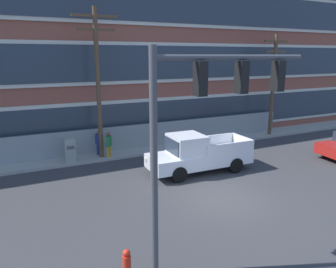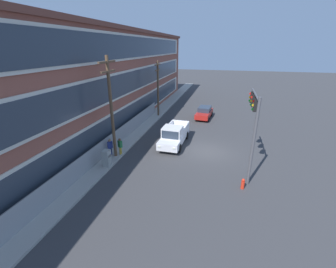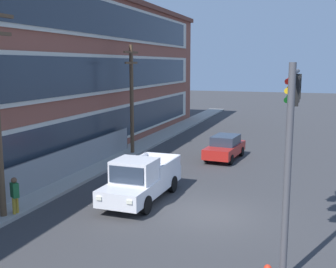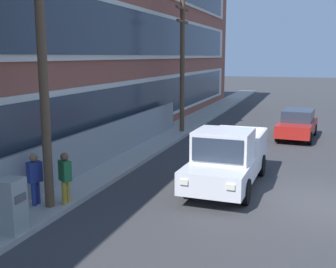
% 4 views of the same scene
% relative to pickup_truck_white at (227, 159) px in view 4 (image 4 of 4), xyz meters
% --- Properties ---
extents(ground_plane, '(160.00, 160.00, 0.00)m').
position_rel_pickup_truck_white_xyz_m(ground_plane, '(-0.83, -3.46, -0.97)').
color(ground_plane, '#38383A').
extents(sidewalk_building_side, '(80.00, 2.03, 0.16)m').
position_rel_pickup_truck_white_xyz_m(sidewalk_building_side, '(-0.83, 4.88, -0.89)').
color(sidewalk_building_side, '#9E9B93').
rests_on(sidewalk_building_side, ground).
extents(chain_link_fence, '(28.53, 0.06, 1.72)m').
position_rel_pickup_truck_white_xyz_m(chain_link_fence, '(-4.04, 5.28, -0.10)').
color(chain_link_fence, gray).
rests_on(chain_link_fence, ground).
extents(pickup_truck_white, '(5.65, 2.17, 2.09)m').
position_rel_pickup_truck_white_xyz_m(pickup_truck_white, '(0.00, 0.00, 0.00)').
color(pickup_truck_white, silver).
rests_on(pickup_truck_white, ground).
extents(sedan_red, '(4.52, 2.12, 1.56)m').
position_rel_pickup_truck_white_xyz_m(sedan_red, '(9.81, -1.98, -0.17)').
color(sedan_red, '#AD1E19').
rests_on(sedan_red, ground).
extents(utility_pole_near_corner, '(2.51, 0.26, 8.61)m').
position_rel_pickup_truck_white_xyz_m(utility_pole_near_corner, '(-3.97, 4.40, 3.80)').
color(utility_pole_near_corner, brown).
rests_on(utility_pole_near_corner, ground).
extents(utility_pole_midblock, '(2.14, 0.26, 7.51)m').
position_rel_pickup_truck_white_xyz_m(utility_pole_midblock, '(9.08, 4.36, 3.17)').
color(utility_pole_midblock, brown).
rests_on(utility_pole_midblock, ground).
extents(electrical_cabinet, '(0.59, 0.57, 1.52)m').
position_rel_pickup_truck_white_xyz_m(electrical_cabinet, '(-5.80, 4.22, -0.21)').
color(electrical_cabinet, '#939993').
rests_on(electrical_cabinet, ground).
extents(pedestrian_near_cabinet, '(0.41, 0.47, 1.69)m').
position_rel_pickup_truck_white_xyz_m(pedestrian_near_cabinet, '(-3.59, 4.10, 0.00)').
color(pedestrian_near_cabinet, '#B7932D').
rests_on(pedestrian_near_cabinet, ground).
extents(pedestrian_by_fence, '(0.47, 0.39, 1.69)m').
position_rel_pickup_truck_white_xyz_m(pedestrian_by_fence, '(-3.97, 4.86, 0.00)').
color(pedestrian_by_fence, navy).
rests_on(pedestrian_by_fence, ground).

